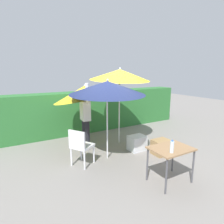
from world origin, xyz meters
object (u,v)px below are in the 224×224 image
at_px(umbrella_rainbow, 107,88).
at_px(cooler_box, 137,143).
at_px(umbrella_yellow, 120,75).
at_px(bottle_water, 172,147).
at_px(chair_plastic, 81,145).
at_px(folding_table, 171,152).
at_px(umbrella_orange, 85,92).
at_px(person_vendor, 85,116).
at_px(crate_cardboard, 161,147).

bearing_deg(umbrella_rainbow, cooler_box, 2.26).
height_order(umbrella_yellow, bottle_water, umbrella_yellow).
xyz_separation_m(cooler_box, bottle_water, (-0.54, -1.75, 0.63)).
bearing_deg(umbrella_rainbow, chair_plastic, -177.39).
xyz_separation_m(umbrella_yellow, folding_table, (-0.23, -2.29, -1.45)).
distance_m(umbrella_rainbow, umbrella_orange, 1.00).
bearing_deg(umbrella_orange, person_vendor, -133.45).
height_order(person_vendor, cooler_box, person_vendor).
xyz_separation_m(person_vendor, bottle_water, (0.62, -2.65, -0.10)).
distance_m(umbrella_orange, folding_table, 2.80).
xyz_separation_m(umbrella_orange, person_vendor, (-0.01, -0.01, -0.69)).
height_order(folding_table, bottle_water, bottle_water).
height_order(person_vendor, bottle_water, person_vendor).
height_order(umbrella_rainbow, folding_table, umbrella_rainbow).
xyz_separation_m(chair_plastic, bottle_water, (1.15, -1.67, 0.33)).
bearing_deg(chair_plastic, umbrella_rainbow, 2.61).
bearing_deg(folding_table, crate_cardboard, 52.95).
bearing_deg(crate_cardboard, folding_table, -127.05).
relative_size(umbrella_orange, umbrella_yellow, 0.88).
distance_m(umbrella_rainbow, bottle_water, 2.01).
bearing_deg(bottle_water, chair_plastic, 124.44).
xyz_separation_m(umbrella_orange, chair_plastic, (-0.54, -0.99, -1.11)).
xyz_separation_m(umbrella_rainbow, folding_table, (0.58, -1.54, -1.17)).
bearing_deg(folding_table, umbrella_orange, 107.11).
distance_m(folding_table, bottle_water, 0.31).
height_order(person_vendor, folding_table, person_vendor).
xyz_separation_m(umbrella_orange, cooler_box, (1.15, -0.92, -1.41)).
bearing_deg(bottle_water, umbrella_orange, 102.87).
relative_size(chair_plastic, crate_cardboard, 1.94).
height_order(umbrella_yellow, cooler_box, umbrella_yellow).
height_order(chair_plastic, cooler_box, chair_plastic).
bearing_deg(person_vendor, umbrella_rainbow, -77.72).
relative_size(umbrella_yellow, bottle_water, 9.57).
height_order(chair_plastic, folding_table, chair_plastic).
xyz_separation_m(umbrella_yellow, crate_cardboard, (0.56, -1.24, -1.89)).
distance_m(umbrella_orange, umbrella_yellow, 1.12).
bearing_deg(umbrella_orange, bottle_water, -77.13).
xyz_separation_m(folding_table, bottle_water, (-0.16, -0.16, 0.20)).
bearing_deg(umbrella_orange, folding_table, -72.89).
height_order(umbrella_rainbow, chair_plastic, umbrella_rainbow).
relative_size(umbrella_rainbow, umbrella_yellow, 0.88).
bearing_deg(umbrella_rainbow, umbrella_orange, 101.33).
height_order(umbrella_orange, folding_table, umbrella_orange).
xyz_separation_m(chair_plastic, cooler_box, (1.69, 0.07, -0.30)).
relative_size(umbrella_rainbow, person_vendor, 1.07).
distance_m(umbrella_yellow, cooler_box, 2.01).
xyz_separation_m(umbrella_rainbow, chair_plastic, (-0.73, -0.03, -1.29)).
bearing_deg(bottle_water, umbrella_yellow, 80.93).
relative_size(umbrella_rainbow, crate_cardboard, 4.38).
bearing_deg(cooler_box, chair_plastic, -177.59).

